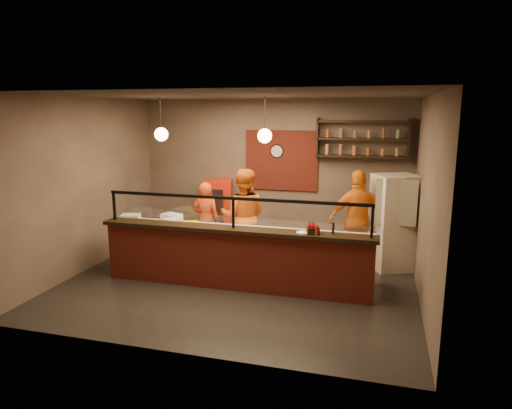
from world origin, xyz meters
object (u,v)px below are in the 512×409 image
(pizza_dough, at_px, (226,230))
(pepper_mill, at_px, (333,228))
(cook_mid, at_px, (243,217))
(red_cooler, at_px, (218,212))
(wall_clock, at_px, (277,151))
(cook_left, at_px, (206,221))
(condiment_caddy, at_px, (313,231))
(fridge, at_px, (394,222))
(cook_right, at_px, (358,220))

(pizza_dough, height_order, pepper_mill, pepper_mill)
(cook_mid, xyz_separation_m, red_cooler, (-0.94, 1.14, -0.21))
(wall_clock, xyz_separation_m, cook_left, (-1.14, -1.36, -1.31))
(wall_clock, relative_size, condiment_caddy, 1.58)
(fridge, height_order, condiment_caddy, fridge)
(condiment_caddy, bearing_deg, pizza_dough, 165.64)
(wall_clock, distance_m, cook_mid, 1.89)
(cook_left, relative_size, condiment_caddy, 8.28)
(wall_clock, xyz_separation_m, pepper_mill, (1.53, -2.71, -0.95))
(cook_mid, bearing_deg, cook_right, 178.28)
(wall_clock, relative_size, cook_left, 0.19)
(fridge, bearing_deg, condiment_caddy, -149.91)
(wall_clock, bearing_deg, red_cooler, -166.29)
(condiment_caddy, bearing_deg, pepper_mill, 11.99)
(cook_left, xyz_separation_m, fridge, (3.64, 0.38, 0.11))
(pizza_dough, bearing_deg, cook_right, 28.46)
(fridge, bearing_deg, pizza_dough, -178.72)
(cook_right, distance_m, fridge, 0.69)
(wall_clock, xyz_separation_m, condiment_caddy, (1.22, -2.78, -0.99))
(pizza_dough, bearing_deg, cook_mid, 87.11)
(cook_right, height_order, condiment_caddy, cook_right)
(condiment_caddy, relative_size, pepper_mill, 1.02)
(cook_right, relative_size, pepper_mill, 10.12)
(cook_left, bearing_deg, red_cooler, -82.24)
(cook_mid, height_order, pizza_dough, cook_mid)
(pizza_dough, relative_size, condiment_caddy, 2.86)
(fridge, relative_size, pizza_dough, 3.31)
(cook_left, bearing_deg, pepper_mill, 153.98)
(pizza_dough, xyz_separation_m, pepper_mill, (1.90, -0.34, 0.25))
(fridge, distance_m, condiment_caddy, 2.22)
(cook_left, distance_m, pizza_dough, 1.28)
(condiment_caddy, bearing_deg, cook_left, 149.02)
(red_cooler, bearing_deg, cook_mid, -64.99)
(wall_clock, xyz_separation_m, pizza_dough, (-0.37, -2.37, -1.19))
(cook_left, xyz_separation_m, pepper_mill, (2.67, -1.36, 0.36))
(condiment_caddy, distance_m, pepper_mill, 0.32)
(red_cooler, height_order, condiment_caddy, red_cooler)
(cook_right, xyz_separation_m, pizza_dough, (-2.22, -1.20, -0.04))
(wall_clock, height_order, condiment_caddy, wall_clock)
(wall_clock, height_order, cook_mid, wall_clock)
(cook_mid, height_order, condiment_caddy, cook_mid)
(cook_left, height_order, fridge, fridge)
(wall_clock, xyz_separation_m, cook_right, (1.84, -1.17, -1.15))
(wall_clock, relative_size, pizza_dough, 0.55)
(cook_right, xyz_separation_m, pepper_mill, (-0.31, -1.55, 0.21))
(cook_mid, bearing_deg, cook_left, -15.87)
(condiment_caddy, height_order, pepper_mill, pepper_mill)
(cook_mid, relative_size, pizza_dough, 3.46)
(cook_left, bearing_deg, cook_right, -175.50)
(cook_mid, relative_size, red_cooler, 1.29)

